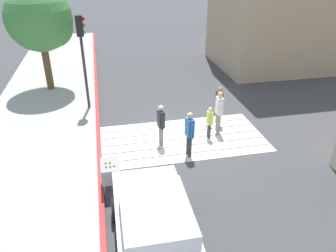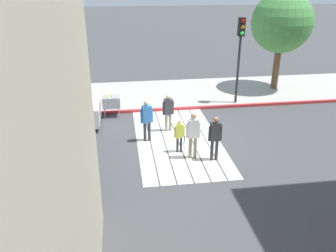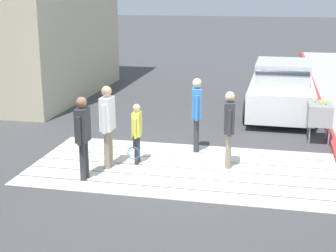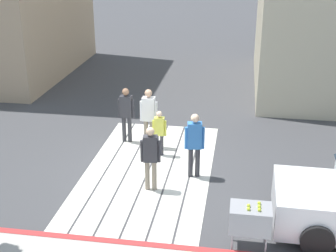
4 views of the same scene
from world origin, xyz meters
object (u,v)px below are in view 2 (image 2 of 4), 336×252
(pedestrian_adult_side, at_px, (168,110))
(pedestrian_teen_behind, at_px, (215,135))
(traffic_light_corner, at_px, (240,44))
(pedestrian_adult_lead, at_px, (193,132))
(pedestrian_child_with_racket, at_px, (180,134))
(tennis_ball_cart, at_px, (111,102))
(pedestrian_adult_trailing, at_px, (147,118))
(car_parked_near_curb, at_px, (47,111))
(street_tree, at_px, (282,24))

(pedestrian_adult_side, distance_m, pedestrian_teen_behind, 2.98)
(traffic_light_corner, distance_m, pedestrian_adult_lead, 6.41)
(pedestrian_adult_side, bearing_deg, pedestrian_adult_lead, 12.15)
(pedestrian_teen_behind, bearing_deg, pedestrian_child_with_racket, -124.77)
(tennis_ball_cart, relative_size, pedestrian_teen_behind, 0.61)
(traffic_light_corner, bearing_deg, pedestrian_teen_behind, -25.42)
(pedestrian_adult_lead, xyz_separation_m, pedestrian_adult_trailing, (-1.62, -1.48, -0.02))
(car_parked_near_curb, bearing_deg, pedestrian_teen_behind, 58.76)
(pedestrian_adult_lead, distance_m, pedestrian_teen_behind, 0.77)
(street_tree, bearing_deg, pedestrian_teen_behind, -36.57)
(pedestrian_adult_side, bearing_deg, traffic_light_corner, 125.07)
(car_parked_near_curb, distance_m, tennis_ball_cart, 2.82)
(car_parked_near_curb, xyz_separation_m, pedestrian_teen_behind, (3.80, 6.26, 0.24))
(pedestrian_adult_lead, relative_size, pedestrian_child_with_racket, 1.33)
(pedestrian_adult_side, relative_size, pedestrian_teen_behind, 0.98)
(traffic_light_corner, distance_m, tennis_ball_cart, 6.62)
(pedestrian_adult_trailing, bearing_deg, pedestrian_adult_lead, 42.43)
(car_parked_near_curb, bearing_deg, street_tree, 106.63)
(tennis_ball_cart, height_order, pedestrian_teen_behind, pedestrian_teen_behind)
(car_parked_near_curb, bearing_deg, pedestrian_adult_trailing, 64.66)
(tennis_ball_cart, relative_size, pedestrian_adult_side, 0.62)
(car_parked_near_curb, distance_m, pedestrian_adult_side, 5.14)
(car_parked_near_curb, height_order, street_tree, street_tree)
(car_parked_near_curb, relative_size, pedestrian_adult_trailing, 2.53)
(street_tree, xyz_separation_m, pedestrian_adult_side, (4.58, -6.65, -2.68))
(pedestrian_teen_behind, bearing_deg, pedestrian_adult_lead, -109.51)
(street_tree, bearing_deg, traffic_light_corner, -56.20)
(car_parked_near_curb, distance_m, pedestrian_adult_lead, 6.58)
(pedestrian_teen_behind, height_order, pedestrian_child_with_racket, pedestrian_teen_behind)
(street_tree, height_order, pedestrian_child_with_racket, street_tree)
(tennis_ball_cart, distance_m, pedestrian_child_with_racket, 4.65)
(traffic_light_corner, relative_size, tennis_ball_cart, 4.17)
(street_tree, distance_m, tennis_ball_cart, 9.81)
(pedestrian_adult_side, height_order, pedestrian_teen_behind, pedestrian_teen_behind)
(pedestrian_teen_behind, bearing_deg, pedestrian_adult_side, -155.23)
(traffic_light_corner, height_order, pedestrian_adult_lead, traffic_light_corner)
(pedestrian_adult_side, relative_size, pedestrian_child_with_racket, 1.24)
(car_parked_near_curb, relative_size, street_tree, 0.81)
(car_parked_near_curb, relative_size, pedestrian_adult_side, 2.65)
(pedestrian_adult_side, bearing_deg, pedestrian_child_with_racket, 4.21)
(street_tree, relative_size, pedestrian_teen_behind, 3.19)
(tennis_ball_cart, relative_size, pedestrian_adult_trailing, 0.59)
(pedestrian_adult_side, bearing_deg, pedestrian_teen_behind, 24.77)
(car_parked_near_curb, xyz_separation_m, pedestrian_adult_lead, (3.54, 5.54, 0.29))
(tennis_ball_cart, xyz_separation_m, pedestrian_teen_behind, (4.70, 3.60, 0.27))
(pedestrian_adult_trailing, distance_m, pedestrian_child_with_racket, 1.58)
(traffic_light_corner, height_order, street_tree, street_tree)
(street_tree, bearing_deg, pedestrian_adult_side, -55.47)
(car_parked_near_curb, distance_m, pedestrian_child_with_racket, 5.98)
(pedestrian_adult_trailing, bearing_deg, pedestrian_child_with_racket, 44.70)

